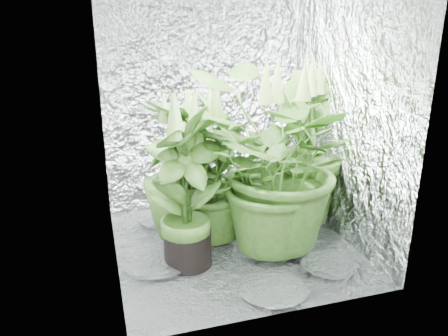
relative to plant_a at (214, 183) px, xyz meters
name	(u,v)px	position (x,y,z in m)	size (l,w,h in m)	color
ground	(233,245)	(0.10, -0.13, -0.43)	(1.60, 1.60, 0.00)	silver
walls	(234,105)	(0.10, -0.13, 0.57)	(1.62, 1.62, 2.00)	silver
plant_a	(214,183)	(0.00, 0.00, 0.00)	(0.92, 0.92, 0.91)	black
plant_b	(219,162)	(0.10, 0.21, 0.08)	(0.73, 0.73, 1.10)	black
plant_c	(304,149)	(0.74, 0.11, 0.16)	(0.66, 0.66, 1.27)	black
plant_d	(181,171)	(-0.21, 0.13, 0.07)	(0.76, 0.76, 1.08)	black
plant_e	(278,164)	(0.35, -0.29, 0.20)	(1.35, 1.35, 1.30)	black
plant_f	(186,190)	(-0.26, -0.29, 0.09)	(0.76, 0.76, 1.14)	black
circulation_fan	(295,201)	(0.70, 0.13, -0.27)	(0.20, 0.31, 0.37)	black
plant_label	(287,211)	(0.42, -0.32, -0.13)	(0.05, 0.01, 0.08)	white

